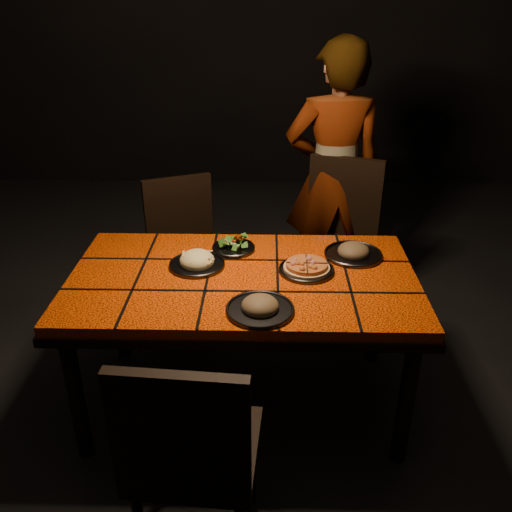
{
  "coord_description": "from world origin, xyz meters",
  "views": [
    {
      "loc": [
        0.11,
        -2.19,
        1.96
      ],
      "look_at": [
        0.06,
        0.06,
        0.82
      ],
      "focal_mm": 38.0,
      "sensor_mm": 36.0,
      "label": 1
    }
  ],
  "objects_px": {
    "chair_far_left": "(184,244)",
    "plate_pasta": "(197,262)",
    "dining_table": "(243,290)",
    "chair_far_right": "(339,230)",
    "chair_near": "(190,451)",
    "plate_pizza": "(306,268)",
    "diner": "(333,177)"
  },
  "relations": [
    {
      "from": "diner",
      "to": "plate_pizza",
      "type": "height_order",
      "value": "diner"
    },
    {
      "from": "chair_near",
      "to": "diner",
      "type": "xyz_separation_m",
      "value": [
        0.67,
        1.99,
        0.3
      ]
    },
    {
      "from": "chair_far_left",
      "to": "plate_pizza",
      "type": "bearing_deg",
      "value": -69.74
    },
    {
      "from": "chair_far_left",
      "to": "plate_pizza",
      "type": "distance_m",
      "value": 1.04
    },
    {
      "from": "chair_near",
      "to": "chair_far_left",
      "type": "bearing_deg",
      "value": -76.76
    },
    {
      "from": "chair_near",
      "to": "plate_pasta",
      "type": "relative_size",
      "value": 3.61
    },
    {
      "from": "chair_near",
      "to": "chair_far_left",
      "type": "xyz_separation_m",
      "value": [
        -0.25,
        1.66,
        -0.02
      ]
    },
    {
      "from": "chair_far_right",
      "to": "diner",
      "type": "distance_m",
      "value": 0.35
    },
    {
      "from": "plate_pasta",
      "to": "dining_table",
      "type": "bearing_deg",
      "value": -20.04
    },
    {
      "from": "dining_table",
      "to": "plate_pizza",
      "type": "bearing_deg",
      "value": 7.55
    },
    {
      "from": "diner",
      "to": "chair_far_right",
      "type": "bearing_deg",
      "value": 92.39
    },
    {
      "from": "dining_table",
      "to": "plate_pizza",
      "type": "height_order",
      "value": "plate_pizza"
    },
    {
      "from": "chair_far_left",
      "to": "plate_pasta",
      "type": "xyz_separation_m",
      "value": [
        0.17,
        -0.7,
        0.24
      ]
    },
    {
      "from": "chair_far_right",
      "to": "plate_pasta",
      "type": "relative_size",
      "value": 3.81
    },
    {
      "from": "chair_near",
      "to": "diner",
      "type": "distance_m",
      "value": 2.12
    },
    {
      "from": "dining_table",
      "to": "plate_pizza",
      "type": "xyz_separation_m",
      "value": [
        0.3,
        0.04,
        0.1
      ]
    },
    {
      "from": "chair_near",
      "to": "chair_far_left",
      "type": "relative_size",
      "value": 1.04
    },
    {
      "from": "chair_far_right",
      "to": "plate_pasta",
      "type": "distance_m",
      "value": 1.14
    },
    {
      "from": "chair_far_right",
      "to": "chair_near",
      "type": "bearing_deg",
      "value": -91.95
    },
    {
      "from": "dining_table",
      "to": "chair_far_left",
      "type": "height_order",
      "value": "chair_far_left"
    },
    {
      "from": "chair_far_left",
      "to": "plate_pasta",
      "type": "bearing_deg",
      "value": -98.72
    },
    {
      "from": "dining_table",
      "to": "chair_near",
      "type": "xyz_separation_m",
      "value": [
        -0.14,
        -0.87,
        -0.12
      ]
    },
    {
      "from": "dining_table",
      "to": "chair_far_right",
      "type": "height_order",
      "value": "chair_far_right"
    },
    {
      "from": "chair_far_right",
      "to": "plate_pizza",
      "type": "relative_size",
      "value": 3.91
    },
    {
      "from": "dining_table",
      "to": "diner",
      "type": "distance_m",
      "value": 1.25
    },
    {
      "from": "dining_table",
      "to": "chair_far_right",
      "type": "relative_size",
      "value": 1.59
    },
    {
      "from": "chair_far_left",
      "to": "diner",
      "type": "bearing_deg",
      "value": -2.9
    },
    {
      "from": "dining_table",
      "to": "chair_far_right",
      "type": "xyz_separation_m",
      "value": [
        0.56,
        0.9,
        -0.09
      ]
    },
    {
      "from": "diner",
      "to": "plate_pizza",
      "type": "distance_m",
      "value": 1.1
    },
    {
      "from": "chair_near",
      "to": "plate_pizza",
      "type": "relative_size",
      "value": 3.71
    },
    {
      "from": "chair_near",
      "to": "chair_far_right",
      "type": "distance_m",
      "value": 1.9
    },
    {
      "from": "chair_far_right",
      "to": "plate_pizza",
      "type": "bearing_deg",
      "value": -87.33
    }
  ]
}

